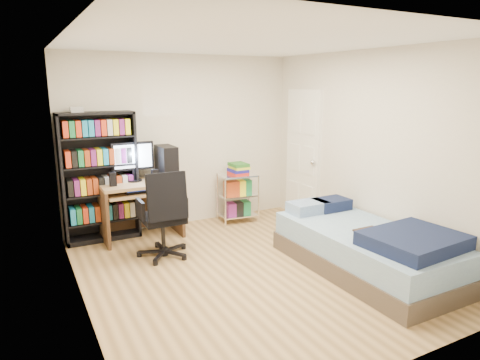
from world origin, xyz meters
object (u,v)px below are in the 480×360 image
media_shelf (99,176)px  computer_desk (147,186)px  bed (367,248)px  office_chair (164,230)px

media_shelf → computer_desk: media_shelf is taller
media_shelf → bed: (2.43, -2.46, -0.62)m
office_chair → bed: (1.89, -1.46, -0.08)m
media_shelf → computer_desk: size_ratio=1.36×
media_shelf → computer_desk: bearing=-13.5°
media_shelf → bed: size_ratio=0.83×
media_shelf → bed: 3.51m
computer_desk → bed: 2.99m
office_chair → bed: size_ratio=0.50×
office_chair → bed: bearing=-36.3°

